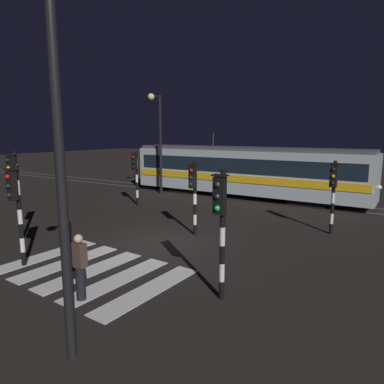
{
  "coord_description": "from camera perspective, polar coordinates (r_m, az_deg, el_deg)",
  "views": [
    {
      "loc": [
        8.01,
        -10.08,
        4.15
      ],
      "look_at": [
        -0.74,
        3.53,
        1.4
      ],
      "focal_mm": 32.65,
      "sensor_mm": 36.0,
      "label": 1
    }
  ],
  "objects": [
    {
      "name": "ground_plane",
      "position": [
        13.52,
        -5.52,
        -8.26
      ],
      "size": [
        120.0,
        120.0,
        0.0
      ],
      "primitive_type": "plane",
      "color": "black"
    },
    {
      "name": "rail_near",
      "position": [
        21.93,
        10.71,
        -1.39
      ],
      "size": [
        80.0,
        0.12,
        0.03
      ],
      "primitive_type": "cube",
      "color": "#59595E",
      "rests_on": "ground"
    },
    {
      "name": "rail_far",
      "position": [
        23.24,
        12.04,
        -0.82
      ],
      "size": [
        80.0,
        0.12,
        0.03
      ],
      "primitive_type": "cube",
      "color": "#59595E",
      "rests_on": "ground"
    },
    {
      "name": "crosswalk_zebra",
      "position": [
        11.29,
        -16.11,
        -12.25
      ],
      "size": [
        5.49,
        3.84,
        0.02
      ],
      "color": "silver",
      "rests_on": "ground"
    },
    {
      "name": "traffic_light_corner_far_left",
      "position": [
        20.16,
        -9.22,
        3.57
      ],
      "size": [
        0.36,
        0.42,
        3.12
      ],
      "color": "black",
      "rests_on": "ground"
    },
    {
      "name": "traffic_light_median_centre",
      "position": [
        13.97,
        0.28,
        0.73
      ],
      "size": [
        0.36,
        0.42,
        3.01
      ],
      "color": "black",
      "rests_on": "ground"
    },
    {
      "name": "traffic_light_corner_near_left",
      "position": [
        14.85,
        -26.98,
        1.38
      ],
      "size": [
        0.36,
        0.42,
        3.46
      ],
      "color": "black",
      "rests_on": "ground"
    },
    {
      "name": "traffic_light_kerb_mid_left",
      "position": [
        11.88,
        -26.84,
        -1.32
      ],
      "size": [
        0.36,
        0.42,
        3.19
      ],
      "color": "black",
      "rests_on": "ground"
    },
    {
      "name": "traffic_light_corner_far_right",
      "position": [
        15.22,
        22.08,
        0.83
      ],
      "size": [
        0.36,
        0.42,
        3.04
      ],
      "color": "black",
      "rests_on": "ground"
    },
    {
      "name": "traffic_light_corner_near_right",
      "position": [
        8.45,
        4.74,
        -3.98
      ],
      "size": [
        0.36,
        0.42,
        3.28
      ],
      "color": "black",
      "rests_on": "ground"
    },
    {
      "name": "street_lamp_trackside_left",
      "position": [
        23.75,
        -5.6,
        9.88
      ],
      "size": [
        0.44,
        1.21,
        6.66
      ],
      "color": "black",
      "rests_on": "ground"
    },
    {
      "name": "street_lamp_near_kerb",
      "position": [
        6.2,
        -23.08,
        10.54
      ],
      "size": [
        0.44,
        1.21,
        6.77
      ],
      "color": "black",
      "rests_on": "ground"
    },
    {
      "name": "tram",
      "position": [
        22.82,
        8.52,
        3.5
      ],
      "size": [
        15.66,
        2.58,
        4.15
      ],
      "color": "#B2BCC1",
      "rests_on": "ground"
    },
    {
      "name": "pedestrian_waiting_at_kerb",
      "position": [
        9.24,
        -17.86,
        -11.56
      ],
      "size": [
        0.36,
        0.24,
        1.71
      ],
      "color": "black",
      "rests_on": "ground"
    }
  ]
}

